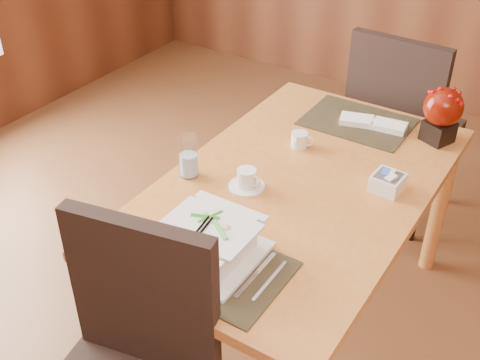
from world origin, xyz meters
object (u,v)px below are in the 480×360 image
Objects in this scene: sugar_caddy at (387,183)px; bread_plate at (104,241)px; soup_setting at (209,242)px; far_chair at (399,120)px; coffee_cup at (247,180)px; berry_decor at (442,112)px; creamer_jug at (299,140)px; dining_table at (296,203)px; water_glass at (188,156)px.

sugar_caddy reaches higher than bread_plate.
far_chair reaches higher than soup_setting.
coffee_cup is 0.57× the size of berry_decor.
bread_plate is at bearing -113.76° from coffee_cup.
sugar_caddy is at bearing -95.56° from berry_decor.
coffee_cup is 0.36m from creamer_jug.
dining_table is at bearing 89.19° from far_chair.
water_glass is (-0.23, -0.05, 0.05)m from coffee_cup.
bread_plate is (-0.25, -0.87, -0.03)m from creamer_jug.
dining_table is 0.35m from sugar_caddy.
berry_decor is (0.46, 0.35, 0.10)m from creamer_jug.
coffee_cup is 0.24m from water_glass.
dining_table is 0.97m from far_chair.
creamer_jug and sugar_caddy have the same top height.
dining_table is 4.89× the size of soup_setting.
soup_setting reaches higher than bread_plate.
soup_setting is 1.82× the size of water_glass.
creamer_jug is (-0.12, 0.23, 0.13)m from dining_table.
berry_decor is at bearing 84.44° from sugar_caddy.
berry_decor is 0.22× the size of far_chair.
bread_plate is at bearing -120.06° from berry_decor.
berry_decor reaches higher than creamer_jug.
water_glass is at bearing 134.16° from soup_setting.
far_chair is at bearing 67.44° from creamer_jug.
bread_plate is (-0.23, -0.51, -0.03)m from coffee_cup.
sugar_caddy reaches higher than dining_table.
water_glass is (-0.33, 0.34, 0.02)m from soup_setting.
soup_setting is 0.36m from bread_plate.
coffee_cup is at bearing -138.37° from dining_table.
sugar_caddy is 0.10× the size of far_chair.
dining_table is 0.45m from water_glass.
water_glass is 1.94× the size of creamer_jug.
berry_decor is at bearing 59.88° from dining_table.
dining_table is 8.87× the size of water_glass.
far_chair is (-0.28, 0.38, -0.29)m from berry_decor.
soup_setting is 1.50m from far_chair.
far_chair is at bearing 86.38° from dining_table.
creamer_jug is at bearing -142.67° from berry_decor.
coffee_cup is at bearing 12.24° from water_glass.
berry_decor is 1.54× the size of bread_plate.
far_chair is (0.43, 1.14, -0.24)m from water_glass.
berry_decor reaches higher than dining_table.
water_glass is at bearing -167.76° from coffee_cup.
far_chair reaches higher than coffee_cup.
soup_setting is at bearing -92.56° from creamer_jug.
water_glass is 1.60× the size of sugar_caddy.
berry_decor is 1.42m from bread_plate.
far_chair is at bearing 74.96° from bread_plate.
berry_decor is 0.55m from far_chair.
creamer_jug is 0.78m from far_chair.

